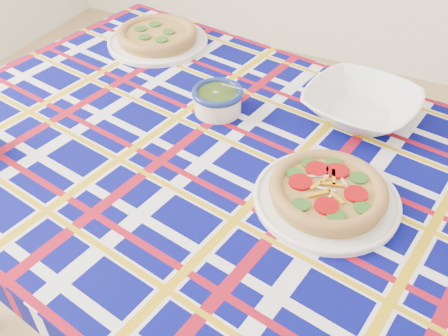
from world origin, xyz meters
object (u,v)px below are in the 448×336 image
at_px(main_focaccia_plate, 328,191).
at_px(pesto_bowl, 218,98).
at_px(dining_table, 243,191).
at_px(serving_bowl, 361,105).

distance_m(main_focaccia_plate, pesto_bowl, 0.38).
bearing_deg(main_focaccia_plate, dining_table, 170.77).
bearing_deg(dining_table, main_focaccia_plate, 1.43).
relative_size(main_focaccia_plate, serving_bowl, 1.13).
bearing_deg(serving_bowl, main_focaccia_plate, -87.44).
height_order(dining_table, pesto_bowl, pesto_bowl).
height_order(dining_table, serving_bowl, serving_bowl).
height_order(dining_table, main_focaccia_plate, main_focaccia_plate).
bearing_deg(serving_bowl, pesto_bowl, -157.94).
bearing_deg(serving_bowl, dining_table, -121.45).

